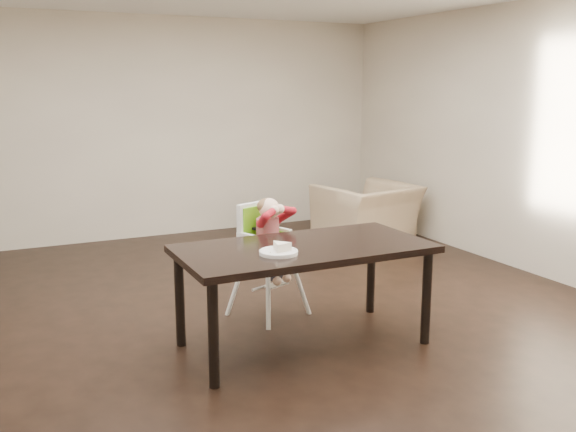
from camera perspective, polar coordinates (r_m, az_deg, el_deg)
The scene contains 6 objects.
ground at distance 5.13m, azimuth -1.54°, elevation -9.86°, with size 7.00×7.00×0.00m, color black.
room_walls at distance 4.78m, azimuth -1.66°, elevation 11.33°, with size 6.02×7.02×2.71m.
dining_table at distance 4.61m, azimuth 1.42°, elevation -3.59°, with size 1.80×0.90×0.75m.
high_chair at distance 5.22m, azimuth -1.98°, elevation -1.50°, with size 0.53×0.53×0.98m.
plate at distance 4.36m, azimuth -0.77°, elevation -3.04°, with size 0.31×0.31×0.08m.
armchair at distance 7.77m, azimuth 7.06°, elevation 1.07°, with size 1.07×0.70×0.94m, color tan.
Camera 1 is at (-1.95, -4.36, 1.88)m, focal length 40.00 mm.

